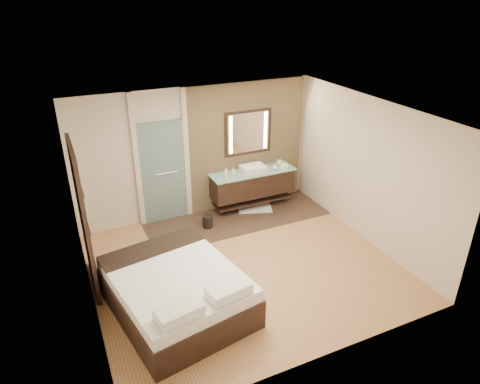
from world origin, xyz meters
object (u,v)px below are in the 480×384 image
bed (177,291)px  mirror_unit (248,132)px  vanity (252,183)px  waste_bin (208,222)px

bed → mirror_unit: bearing=37.8°
vanity → mirror_unit: bearing=90.0°
waste_bin → bed: bearing=-121.4°
vanity → mirror_unit: mirror_unit is taller
mirror_unit → bed: mirror_unit is taller
vanity → mirror_unit: size_ratio=1.75×
vanity → waste_bin: bearing=-161.4°
mirror_unit → vanity: bearing=-90.0°
waste_bin → mirror_unit: bearing=28.1°
vanity → bed: bearing=-134.8°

